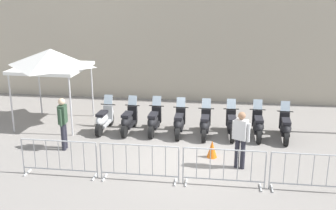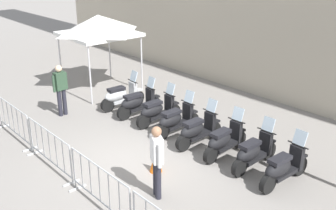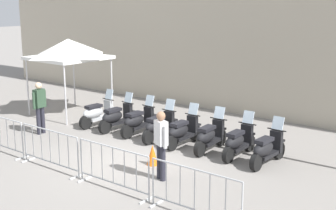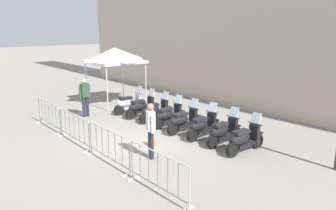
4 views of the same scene
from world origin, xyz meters
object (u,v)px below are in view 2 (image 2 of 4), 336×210
object	(u,v)px
motorcycle_2	(157,111)
barrier_segment_2	(100,188)
motorcycle_0	(121,96)
motorcycle_4	(197,130)
motorcycle_3	(176,120)
motorcycle_7	(283,168)
motorcycle_5	(224,141)
canopy_tent	(98,25)
traffic_cone	(156,162)
barrier_segment_1	(50,149)
motorcycle_1	(138,103)
officer_near_row_end	(157,158)
barrier_segment_0	(13,121)
officer_mid_plaza	(61,87)
motorcycle_6	(253,152)

from	to	relation	value
motorcycle_2	barrier_segment_2	size ratio (longest dim) A/B	0.78
motorcycle_0	motorcycle_4	world-z (taller)	same
motorcycle_3	motorcycle_4	size ratio (longest dim) A/B	1.00
motorcycle_3	motorcycle_7	size ratio (longest dim) A/B	1.00
motorcycle_5	canopy_tent	world-z (taller)	canopy_tent
motorcycle_5	traffic_cone	bearing A→B (deg)	-106.61
motorcycle_7	motorcycle_4	bearing A→B (deg)	-177.89
barrier_segment_1	canopy_tent	distance (m)	6.31
motorcycle_4	traffic_cone	distance (m)	1.84
motorcycle_4	canopy_tent	size ratio (longest dim) A/B	0.59
motorcycle_5	canopy_tent	distance (m)	7.05
motorcycle_3	motorcycle_7	distance (m)	3.68
motorcycle_1	motorcycle_3	xyz separation A→B (m)	(1.85, 0.04, 0.00)
motorcycle_1	barrier_segment_2	distance (m)	5.06
motorcycle_3	barrier_segment_1	bearing A→B (deg)	-99.10
officer_near_row_end	traffic_cone	world-z (taller)	officer_near_row_end
motorcycle_5	barrier_segment_1	xyz separation A→B (m)	(-2.44, -3.80, 0.07)
traffic_cone	canopy_tent	bearing A→B (deg)	159.87
motorcycle_3	motorcycle_7	world-z (taller)	same
motorcycle_2	motorcycle_5	bearing A→B (deg)	1.19
motorcycle_5	officer_near_row_end	world-z (taller)	officer_near_row_end
motorcycle_3	barrier_segment_1	xyz separation A→B (m)	(-0.59, -3.71, 0.07)
motorcycle_7	motorcycle_1	bearing A→B (deg)	-178.49
barrier_segment_0	officer_near_row_end	xyz separation A→B (m)	(5.00, 1.33, 0.45)
motorcycle_3	officer_mid_plaza	distance (m)	4.04
motorcycle_2	canopy_tent	xyz separation A→B (m)	(-3.96, 0.43, 2.06)
barrier_segment_0	barrier_segment_2	world-z (taller)	same
barrier_segment_1	motorcycle_3	bearing A→B (deg)	80.90
motorcycle_5	barrier_segment_0	world-z (taller)	motorcycle_5
officer_mid_plaza	motorcycle_7	bearing A→B (deg)	15.56
motorcycle_4	motorcycle_7	size ratio (longest dim) A/B	1.00
motorcycle_2	motorcycle_6	xyz separation A→B (m)	(3.68, 0.13, 0.00)
motorcycle_0	motorcycle_4	size ratio (longest dim) A/B	1.00
motorcycle_2	barrier_segment_1	world-z (taller)	motorcycle_2
motorcycle_5	officer_mid_plaza	distance (m)	5.75
motorcycle_0	officer_mid_plaza	bearing A→B (deg)	-112.67
motorcycle_2	canopy_tent	world-z (taller)	canopy_tent
barrier_segment_0	officer_mid_plaza	bearing A→B (deg)	109.19
motorcycle_3	officer_mid_plaza	world-z (taller)	officer_mid_plaza
motorcycle_0	motorcycle_4	distance (m)	3.69
motorcycle_7	canopy_tent	world-z (taller)	canopy_tent
motorcycle_3	motorcycle_5	distance (m)	1.85
motorcycle_6	canopy_tent	xyz separation A→B (m)	(-7.64, 0.30, 2.06)
motorcycle_4	traffic_cone	world-z (taller)	motorcycle_4
officer_near_row_end	traffic_cone	size ratio (longest dim) A/B	3.15
motorcycle_3	barrier_segment_2	distance (m)	4.02
traffic_cone	motorcycle_2	bearing A→B (deg)	140.30
motorcycle_2	barrier_segment_1	size ratio (longest dim) A/B	0.78
motorcycle_2	canopy_tent	distance (m)	4.49
motorcycle_1	barrier_segment_1	xyz separation A→B (m)	(1.25, -3.67, 0.07)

